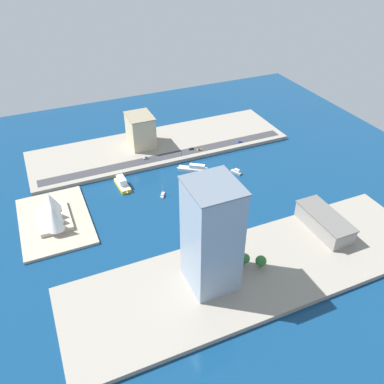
{
  "coord_description": "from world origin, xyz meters",
  "views": [
    {
      "loc": [
        -233.25,
        106.59,
        186.36
      ],
      "look_at": [
        2.24,
        3.84,
        4.21
      ],
      "focal_mm": 37.65,
      "sensor_mm": 36.0,
      "label": 1
    }
  ],
  "objects_px": {
    "sailboat_small_white": "(163,195)",
    "suv_black": "(191,149)",
    "ferry_yellow_fast": "(122,184)",
    "traffic_light_waterfront": "(181,153)",
    "ferry_white_commuter": "(194,168)",
    "taxi_yellow_cab": "(199,150)",
    "opera_landmark": "(52,211)",
    "yacht_sleek_gray": "(236,172)",
    "hatchback_blue": "(240,142)",
    "tower_tall_glass": "(212,236)",
    "carpark_squat_concrete": "(324,222)",
    "office_block_beige": "(141,130)",
    "sedan_silver": "(146,158)"
  },
  "relations": [
    {
      "from": "sailboat_small_white",
      "to": "suv_black",
      "type": "xyz_separation_m",
      "value": [
        53.94,
        -48.23,
        3.17
      ]
    },
    {
      "from": "ferry_yellow_fast",
      "to": "traffic_light_waterfront",
      "type": "relative_size",
      "value": 3.7
    },
    {
      "from": "ferry_white_commuter",
      "to": "taxi_yellow_cab",
      "type": "xyz_separation_m",
      "value": [
        25.2,
        -16.39,
        1.9
      ]
    },
    {
      "from": "ferry_yellow_fast",
      "to": "traffic_light_waterfront",
      "type": "bearing_deg",
      "value": -71.52
    },
    {
      "from": "ferry_white_commuter",
      "to": "taxi_yellow_cab",
      "type": "distance_m",
      "value": 30.12
    },
    {
      "from": "ferry_white_commuter",
      "to": "opera_landmark",
      "type": "xyz_separation_m",
      "value": [
        -24.36,
        120.51,
        8.77
      ]
    },
    {
      "from": "yacht_sleek_gray",
      "to": "hatchback_blue",
      "type": "relative_size",
      "value": 2.08
    },
    {
      "from": "tower_tall_glass",
      "to": "opera_landmark",
      "type": "height_order",
      "value": "tower_tall_glass"
    },
    {
      "from": "ferry_white_commuter",
      "to": "taxi_yellow_cab",
      "type": "relative_size",
      "value": 5.74
    },
    {
      "from": "suv_black",
      "to": "taxi_yellow_cab",
      "type": "height_order",
      "value": "suv_black"
    },
    {
      "from": "carpark_squat_concrete",
      "to": "traffic_light_waterfront",
      "type": "relative_size",
      "value": 6.84
    },
    {
      "from": "hatchback_blue",
      "to": "taxi_yellow_cab",
      "type": "bearing_deg",
      "value": 87.91
    },
    {
      "from": "yacht_sleek_gray",
      "to": "carpark_squat_concrete",
      "type": "relative_size",
      "value": 0.25
    },
    {
      "from": "hatchback_blue",
      "to": "office_block_beige",
      "type": "bearing_deg",
      "value": 69.22
    },
    {
      "from": "sedan_silver",
      "to": "suv_black",
      "type": "relative_size",
      "value": 1.09
    },
    {
      "from": "ferry_white_commuter",
      "to": "opera_landmark",
      "type": "bearing_deg",
      "value": 101.43
    },
    {
      "from": "ferry_white_commuter",
      "to": "ferry_yellow_fast",
      "type": "bearing_deg",
      "value": 89.27
    },
    {
      "from": "suv_black",
      "to": "traffic_light_waterfront",
      "type": "height_order",
      "value": "traffic_light_waterfront"
    },
    {
      "from": "ferry_yellow_fast",
      "to": "hatchback_blue",
      "type": "bearing_deg",
      "value": -79.34
    },
    {
      "from": "yacht_sleek_gray",
      "to": "taxi_yellow_cab",
      "type": "bearing_deg",
      "value": 18.85
    },
    {
      "from": "ferry_white_commuter",
      "to": "carpark_squat_concrete",
      "type": "distance_m",
      "value": 121.1
    },
    {
      "from": "sailboat_small_white",
      "to": "traffic_light_waterfront",
      "type": "bearing_deg",
      "value": -37.53
    },
    {
      "from": "ferry_yellow_fast",
      "to": "suv_black",
      "type": "distance_m",
      "value": 79.3
    },
    {
      "from": "suv_black",
      "to": "opera_landmark",
      "type": "height_order",
      "value": "opera_landmark"
    },
    {
      "from": "suv_black",
      "to": "hatchback_blue",
      "type": "bearing_deg",
      "value": -97.13
    },
    {
      "from": "carpark_squat_concrete",
      "to": "tower_tall_glass",
      "type": "distance_m",
      "value": 97.2
    },
    {
      "from": "ferry_yellow_fast",
      "to": "traffic_light_waterfront",
      "type": "distance_m",
      "value": 63.91
    },
    {
      "from": "yacht_sleek_gray",
      "to": "ferry_white_commuter",
      "type": "bearing_deg",
      "value": 59.6
    },
    {
      "from": "sailboat_small_white",
      "to": "taxi_yellow_cab",
      "type": "relative_size",
      "value": 2.63
    },
    {
      "from": "sailboat_small_white",
      "to": "opera_landmark",
      "type": "height_order",
      "value": "opera_landmark"
    },
    {
      "from": "office_block_beige",
      "to": "opera_landmark",
      "type": "height_order",
      "value": "office_block_beige"
    },
    {
      "from": "office_block_beige",
      "to": "opera_landmark",
      "type": "bearing_deg",
      "value": 131.53
    },
    {
      "from": "yacht_sleek_gray",
      "to": "office_block_beige",
      "type": "distance_m",
      "value": 97.67
    },
    {
      "from": "ferry_yellow_fast",
      "to": "opera_landmark",
      "type": "relative_size",
      "value": 0.59
    },
    {
      "from": "hatchback_blue",
      "to": "ferry_white_commuter",
      "type": "bearing_deg",
      "value": 112.17
    },
    {
      "from": "tower_tall_glass",
      "to": "traffic_light_waterfront",
      "type": "distance_m",
      "value": 150.45
    },
    {
      "from": "opera_landmark",
      "to": "taxi_yellow_cab",
      "type": "bearing_deg",
      "value": -70.1
    },
    {
      "from": "yacht_sleek_gray",
      "to": "sedan_silver",
      "type": "distance_m",
      "value": 80.81
    },
    {
      "from": "hatchback_blue",
      "to": "ferry_yellow_fast",
      "type": "bearing_deg",
      "value": 100.66
    },
    {
      "from": "sailboat_small_white",
      "to": "office_block_beige",
      "type": "height_order",
      "value": "office_block_beige"
    },
    {
      "from": "sailboat_small_white",
      "to": "carpark_squat_concrete",
      "type": "xyz_separation_m",
      "value": [
        -85.97,
        -87.3,
        8.44
      ]
    },
    {
      "from": "sailboat_small_white",
      "to": "taxi_yellow_cab",
      "type": "bearing_deg",
      "value": -47.56
    },
    {
      "from": "taxi_yellow_cab",
      "to": "tower_tall_glass",
      "type": "bearing_deg",
      "value": 157.94
    },
    {
      "from": "office_block_beige",
      "to": "carpark_squat_concrete",
      "type": "bearing_deg",
      "value": -154.83
    },
    {
      "from": "hatchback_blue",
      "to": "taxi_yellow_cab",
      "type": "distance_m",
      "value": 41.76
    },
    {
      "from": "tower_tall_glass",
      "to": "taxi_yellow_cab",
      "type": "distance_m",
      "value": 161.18
    },
    {
      "from": "carpark_squat_concrete",
      "to": "sedan_silver",
      "type": "xyz_separation_m",
      "value": [
        140.4,
        82.9,
        -5.21
      ]
    },
    {
      "from": "suv_black",
      "to": "taxi_yellow_cab",
      "type": "relative_size",
      "value": 1.03
    },
    {
      "from": "tower_tall_glass",
      "to": "taxi_yellow_cab",
      "type": "relative_size",
      "value": 16.07
    },
    {
      "from": "carpark_squat_concrete",
      "to": "suv_black",
      "type": "relative_size",
      "value": 10.04
    }
  ]
}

